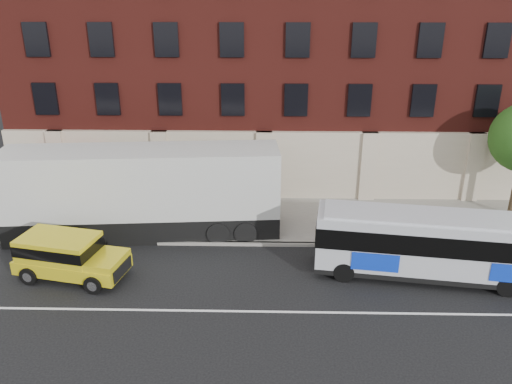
{
  "coord_description": "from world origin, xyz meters",
  "views": [
    {
      "loc": [
        0.17,
        -16.28,
        11.89
      ],
      "look_at": [
        -0.32,
        5.5,
        3.03
      ],
      "focal_mm": 35.91,
      "sensor_mm": 36.0,
      "label": 1
    }
  ],
  "objects_px": {
    "city_bus": "(444,244)",
    "yellow_suv": "(66,254)",
    "shipping_container": "(143,193)",
    "sign_pole": "(88,216)"
  },
  "relations": [
    {
      "from": "city_bus",
      "to": "yellow_suv",
      "type": "distance_m",
      "value": 16.2
    },
    {
      "from": "sign_pole",
      "to": "shipping_container",
      "type": "xyz_separation_m",
      "value": [
        2.5,
        1.02,
        0.77
      ]
    },
    {
      "from": "city_bus",
      "to": "shipping_container",
      "type": "height_order",
      "value": "shipping_container"
    },
    {
      "from": "shipping_container",
      "to": "city_bus",
      "type": "bearing_deg",
      "value": -16.06
    },
    {
      "from": "sign_pole",
      "to": "city_bus",
      "type": "relative_size",
      "value": 0.23
    },
    {
      "from": "sign_pole",
      "to": "shipping_container",
      "type": "height_order",
      "value": "shipping_container"
    },
    {
      "from": "city_bus",
      "to": "yellow_suv",
      "type": "bearing_deg",
      "value": -179.07
    },
    {
      "from": "sign_pole",
      "to": "shipping_container",
      "type": "bearing_deg",
      "value": 22.14
    },
    {
      "from": "sign_pole",
      "to": "yellow_suv",
      "type": "xyz_separation_m",
      "value": [
        0.04,
        -3.2,
        -0.36
      ]
    },
    {
      "from": "shipping_container",
      "to": "yellow_suv",
      "type": "bearing_deg",
      "value": -120.22
    }
  ]
}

